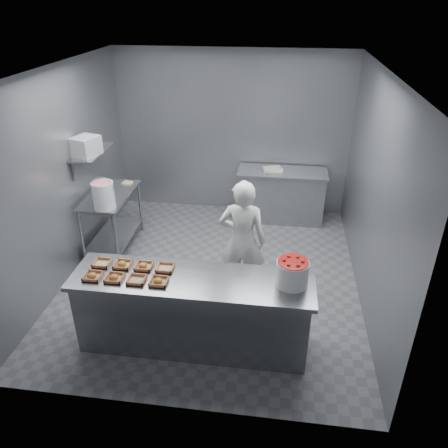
{
  "coord_description": "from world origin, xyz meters",
  "views": [
    {
      "loc": [
        0.85,
        -5.06,
        3.6
      ],
      "look_at": [
        0.19,
        -0.2,
        0.95
      ],
      "focal_mm": 35.0,
      "sensor_mm": 36.0,
      "label": 1
    }
  ],
  "objects": [
    {
      "name": "tray_7",
      "position": [
        -0.32,
        -1.22,
        0.92
      ],
      "size": [
        0.19,
        0.18,
        0.04
      ],
      "color": "tan",
      "rests_on": "service_counter"
    },
    {
      "name": "appliance",
      "position": [
        -1.82,
        0.43,
        1.69
      ],
      "size": [
        0.39,
        0.42,
        0.26
      ],
      "primitive_type": "cube",
      "rotation": [
        0.0,
        0.0,
        -0.31
      ],
      "color": "gray",
      "rests_on": "wall_shelf"
    },
    {
      "name": "glaze_bucket",
      "position": [
        -1.54,
        0.16,
        1.1
      ],
      "size": [
        0.32,
        0.3,
        0.46
      ],
      "color": "silver",
      "rests_on": "prep_table"
    },
    {
      "name": "rag",
      "position": [
        -1.52,
        1.04,
        0.91
      ],
      "size": [
        0.17,
        0.15,
        0.02
      ],
      "primitive_type": "cube",
      "rotation": [
        0.0,
        0.0,
        -0.2
      ],
      "color": "#CCB28C",
      "rests_on": "prep_table"
    },
    {
      "name": "wall_back",
      "position": [
        0.0,
        2.25,
        1.4
      ],
      "size": [
        4.0,
        0.04,
        2.8
      ],
      "primitive_type": "cube",
      "color": "slate",
      "rests_on": "ground"
    },
    {
      "name": "tray_0",
      "position": [
        -1.04,
        -1.48,
        0.92
      ],
      "size": [
        0.19,
        0.18,
        0.06
      ],
      "color": "tan",
      "rests_on": "service_counter"
    },
    {
      "name": "strawberry_tub",
      "position": [
        1.04,
        -1.31,
        1.05
      ],
      "size": [
        0.34,
        0.34,
        0.28
      ],
      "color": "silver",
      "rests_on": "service_counter"
    },
    {
      "name": "tray_4",
      "position": [
        -1.04,
        -1.22,
        0.92
      ],
      "size": [
        0.19,
        0.18,
        0.04
      ],
      "color": "tan",
      "rests_on": "service_counter"
    },
    {
      "name": "ceiling",
      "position": [
        0.0,
        0.0,
        2.8
      ],
      "size": [
        4.5,
        4.5,
        0.0
      ],
      "primitive_type": "plane",
      "rotation": [
        3.14,
        0.0,
        0.0
      ],
      "color": "white",
      "rests_on": "wall_back"
    },
    {
      "name": "worker",
      "position": [
        0.44,
        -0.35,
        0.81
      ],
      "size": [
        0.61,
        0.42,
        1.63
      ],
      "primitive_type": "imported",
      "rotation": [
        0.0,
        0.0,
        3.09
      ],
      "color": "silver",
      "rests_on": "ground"
    },
    {
      "name": "tray_6",
      "position": [
        -0.56,
        -1.22,
        0.92
      ],
      "size": [
        0.19,
        0.18,
        0.06
      ],
      "color": "tan",
      "rests_on": "service_counter"
    },
    {
      "name": "wall_shelf",
      "position": [
        -1.82,
        0.6,
        1.55
      ],
      "size": [
        0.35,
        0.9,
        0.03
      ],
      "primitive_type": "cube",
      "color": "slate",
      "rests_on": "wall_left"
    },
    {
      "name": "tray_3",
      "position": [
        -0.32,
        -1.48,
        0.92
      ],
      "size": [
        0.19,
        0.18,
        0.06
      ],
      "color": "tan",
      "rests_on": "service_counter"
    },
    {
      "name": "tray_1",
      "position": [
        -0.8,
        -1.48,
        0.92
      ],
      "size": [
        0.19,
        0.18,
        0.06
      ],
      "color": "tan",
      "rests_on": "service_counter"
    },
    {
      "name": "tray_2",
      "position": [
        -0.56,
        -1.48,
        0.92
      ],
      "size": [
        0.19,
        0.18,
        0.04
      ],
      "color": "tan",
      "rests_on": "service_counter"
    },
    {
      "name": "wall_right",
      "position": [
        2.0,
        0.0,
        1.4
      ],
      "size": [
        0.04,
        4.5,
        2.8
      ],
      "primitive_type": "cube",
      "color": "slate",
      "rests_on": "ground"
    },
    {
      "name": "paper_stack",
      "position": [
        0.73,
        1.9,
        0.92
      ],
      "size": [
        0.34,
        0.29,
        0.05
      ],
      "primitive_type": "cube",
      "rotation": [
        0.0,
        0.0,
        0.24
      ],
      "color": "silver",
      "rests_on": "back_counter"
    },
    {
      "name": "service_counter",
      "position": [
        0.0,
        -1.35,
        0.45
      ],
      "size": [
        2.6,
        0.7,
        0.9
      ],
      "color": "slate",
      "rests_on": "ground"
    },
    {
      "name": "floor",
      "position": [
        0.0,
        0.0,
        0.0
      ],
      "size": [
        4.5,
        4.5,
        0.0
      ],
      "primitive_type": "plane",
      "color": "#4C4C51",
      "rests_on": "ground"
    },
    {
      "name": "tray_5",
      "position": [
        -0.8,
        -1.22,
        0.92
      ],
      "size": [
        0.19,
        0.18,
        0.06
      ],
      "color": "tan",
      "rests_on": "service_counter"
    },
    {
      "name": "wall_left",
      "position": [
        -2.0,
        0.0,
        1.4
      ],
      "size": [
        0.04,
        4.5,
        2.8
      ],
      "primitive_type": "cube",
      "color": "slate",
      "rests_on": "ground"
    },
    {
      "name": "prep_table",
      "position": [
        -1.65,
        0.6,
        0.59
      ],
      "size": [
        0.6,
        1.2,
        0.9
      ],
      "color": "slate",
      "rests_on": "ground"
    },
    {
      "name": "back_counter",
      "position": [
        0.9,
        1.9,
        0.45
      ],
      "size": [
        1.5,
        0.6,
        0.9
      ],
      "color": "slate",
      "rests_on": "ground"
    },
    {
      "name": "bucket_lid",
      "position": [
        -1.73,
        0.6,
        0.91
      ],
      "size": [
        0.36,
        0.36,
        0.02
      ],
      "primitive_type": "cylinder",
      "rotation": [
        0.0,
        0.0,
        -0.24
      ],
      "color": "silver",
      "rests_on": "prep_table"
    }
  ]
}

